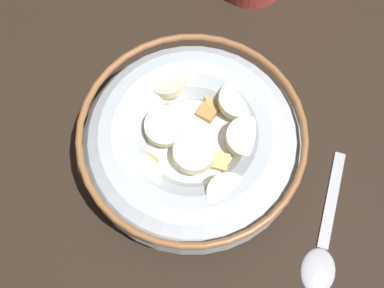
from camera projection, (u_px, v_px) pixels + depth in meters
ground_plane at (192, 159)px, 44.74cm from camera, size 109.32×109.32×2.00cm
cereal_bowl at (192, 143)px, 40.74cm from camera, size 19.78×19.78×6.10cm
spoon at (323, 251)px, 40.14cm from camera, size 10.97×10.97×0.80cm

